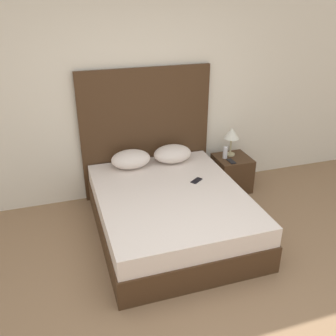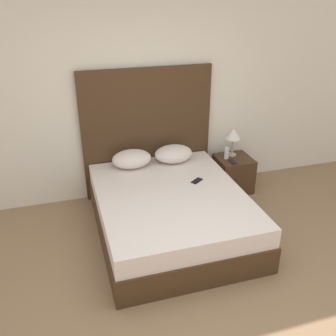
# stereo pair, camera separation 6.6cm
# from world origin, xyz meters

# --- Properties ---
(ground_plane) EXTENTS (16.00, 16.00, 0.00)m
(ground_plane) POSITION_xyz_m (0.00, 0.00, 0.00)
(ground_plane) COLOR #8C6B4C
(wall_back) EXTENTS (10.00, 0.06, 2.70)m
(wall_back) POSITION_xyz_m (0.00, 2.32, 1.35)
(wall_back) COLOR silver
(wall_back) RESTS_ON ground_plane
(bed) EXTENTS (1.59, 1.96, 0.51)m
(bed) POSITION_xyz_m (0.09, 1.25, 0.25)
(bed) COLOR #422B19
(bed) RESTS_ON ground_plane
(headboard) EXTENTS (1.67, 0.05, 1.67)m
(headboard) POSITION_xyz_m (0.09, 2.25, 0.83)
(headboard) COLOR #422B19
(headboard) RESTS_ON ground_plane
(pillow_left) EXTENTS (0.48, 0.36, 0.22)m
(pillow_left) POSITION_xyz_m (-0.18, 2.00, 0.62)
(pillow_left) COLOR silver
(pillow_left) RESTS_ON bed
(pillow_right) EXTENTS (0.48, 0.36, 0.22)m
(pillow_right) POSITION_xyz_m (0.36, 2.00, 0.62)
(pillow_right) COLOR silver
(pillow_right) RESTS_ON bed
(phone_on_bed) EXTENTS (0.16, 0.14, 0.01)m
(phone_on_bed) POSITION_xyz_m (0.46, 1.41, 0.52)
(phone_on_bed) COLOR black
(phone_on_bed) RESTS_ON bed
(nightstand) EXTENTS (0.45, 0.45, 0.47)m
(nightstand) POSITION_xyz_m (1.20, 1.95, 0.23)
(nightstand) COLOR #422B19
(nightstand) RESTS_ON ground_plane
(table_lamp) EXTENTS (0.21, 0.21, 0.38)m
(table_lamp) POSITION_xyz_m (1.20, 2.04, 0.76)
(table_lamp) COLOR tan
(table_lamp) RESTS_ON nightstand
(phone_on_nightstand) EXTENTS (0.07, 0.15, 0.01)m
(phone_on_nightstand) POSITION_xyz_m (1.12, 1.84, 0.47)
(phone_on_nightstand) COLOR black
(phone_on_nightstand) RESTS_ON nightstand
(toiletry_bottle) EXTENTS (0.06, 0.06, 0.16)m
(toiletry_bottle) POSITION_xyz_m (1.09, 1.97, 0.55)
(toiletry_bottle) COLOR silver
(toiletry_bottle) RESTS_ON nightstand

